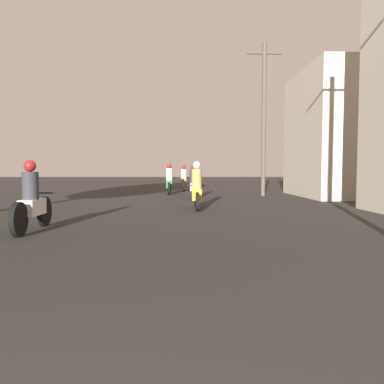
# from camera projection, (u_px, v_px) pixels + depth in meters

# --- Properties ---
(motorcycle_white) EXTENTS (0.60, 2.00, 1.47)m
(motorcycle_white) POSITION_uv_depth(u_px,v_px,m) (32.00, 203.00, 7.69)
(motorcycle_white) COLOR black
(motorcycle_white) RESTS_ON ground_plane
(motorcycle_yellow) EXTENTS (0.60, 1.99, 1.53)m
(motorcycle_yellow) POSITION_uv_depth(u_px,v_px,m) (197.00, 190.00, 12.00)
(motorcycle_yellow) COLOR black
(motorcycle_yellow) RESTS_ON ground_plane
(motorcycle_silver) EXTENTS (0.60, 2.04, 1.48)m
(motorcycle_silver) POSITION_uv_depth(u_px,v_px,m) (193.00, 184.00, 16.56)
(motorcycle_silver) COLOR black
(motorcycle_silver) RESTS_ON ground_plane
(motorcycle_green) EXTENTS (0.60, 2.06, 1.55)m
(motorcycle_green) POSITION_uv_depth(u_px,v_px,m) (169.00, 182.00, 19.21)
(motorcycle_green) COLOR black
(motorcycle_green) RESTS_ON ground_plane
(motorcycle_orange) EXTENTS (0.60, 2.02, 1.51)m
(motorcycle_orange) POSITION_uv_depth(u_px,v_px,m) (184.00, 180.00, 22.18)
(motorcycle_orange) COLOR black
(motorcycle_orange) RESTS_ON ground_plane
(motorcycle_black) EXTENTS (0.60, 1.95, 1.55)m
(motorcycle_black) POSITION_uv_depth(u_px,v_px,m) (194.00, 179.00, 25.12)
(motorcycle_black) COLOR black
(motorcycle_black) RESTS_ON ground_plane
(building_right_far) EXTENTS (4.34, 5.57, 5.83)m
(building_right_far) POSITION_uv_depth(u_px,v_px,m) (346.00, 134.00, 17.49)
(building_right_far) COLOR beige
(building_right_far) RESTS_ON ground_plane
(utility_pole_far) EXTENTS (1.60, 0.20, 7.16)m
(utility_pole_far) POSITION_uv_depth(u_px,v_px,m) (264.00, 117.00, 17.56)
(utility_pole_far) COLOR #4C4238
(utility_pole_far) RESTS_ON ground_plane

